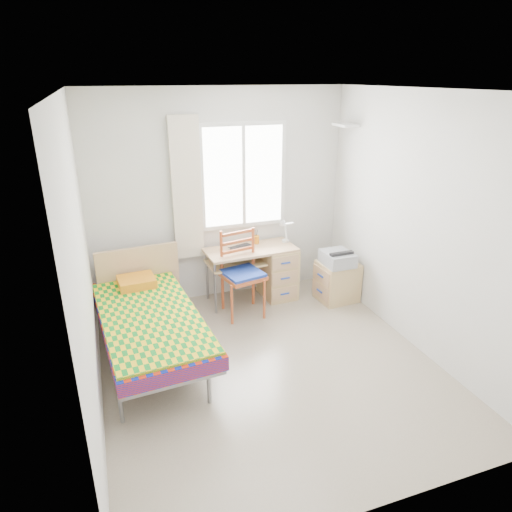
{
  "coord_description": "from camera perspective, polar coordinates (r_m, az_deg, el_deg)",
  "views": [
    {
      "loc": [
        -1.41,
        -3.58,
        2.71
      ],
      "look_at": [
        0.05,
        0.55,
        0.97
      ],
      "focal_mm": 32.0,
      "sensor_mm": 36.0,
      "label": 1
    }
  ],
  "objects": [
    {
      "name": "floor",
      "position": [
        4.7,
        1.71,
        -13.5
      ],
      "size": [
        3.5,
        3.5,
        0.0
      ],
      "primitive_type": "plane",
      "color": "#BCAD93",
      "rests_on": "ground"
    },
    {
      "name": "ceiling",
      "position": [
        3.84,
        2.17,
        20.05
      ],
      "size": [
        3.5,
        3.5,
        0.0
      ],
      "primitive_type": "plane",
      "rotation": [
        3.14,
        0.0,
        0.0
      ],
      "color": "white",
      "rests_on": "wall_back"
    },
    {
      "name": "wall_back",
      "position": [
        5.69,
        -4.53,
        7.28
      ],
      "size": [
        3.2,
        0.0,
        3.2
      ],
      "primitive_type": "plane",
      "rotation": [
        1.57,
        0.0,
        0.0
      ],
      "color": "silver",
      "rests_on": "ground"
    },
    {
      "name": "wall_left",
      "position": [
        3.85,
        -20.89,
        -1.29
      ],
      "size": [
        0.0,
        3.5,
        3.5
      ],
      "primitive_type": "plane",
      "rotation": [
        1.57,
        0.0,
        1.57
      ],
      "color": "silver",
      "rests_on": "ground"
    },
    {
      "name": "wall_right",
      "position": [
        4.88,
        19.75,
        3.61
      ],
      "size": [
        0.0,
        3.5,
        3.5
      ],
      "primitive_type": "plane",
      "rotation": [
        1.57,
        0.0,
        -1.57
      ],
      "color": "silver",
      "rests_on": "ground"
    },
    {
      "name": "window",
      "position": [
        5.69,
        -1.58,
        9.94
      ],
      "size": [
        1.1,
        0.04,
        1.3
      ],
      "color": "white",
      "rests_on": "wall_back"
    },
    {
      "name": "curtain",
      "position": [
        5.49,
        -8.65,
        8.21
      ],
      "size": [
        0.35,
        0.05,
        1.7
      ],
      "primitive_type": "cube",
      "color": "beige",
      "rests_on": "wall_back"
    },
    {
      "name": "floating_shelf",
      "position": [
        5.78,
        11.15,
        15.77
      ],
      "size": [
        0.2,
        0.32,
        0.03
      ],
      "primitive_type": "cube",
      "color": "white",
      "rests_on": "wall_right"
    },
    {
      "name": "bed",
      "position": [
        4.79,
        -13.22,
        -7.48
      ],
      "size": [
        1.09,
        2.06,
        0.86
      ],
      "rotation": [
        0.0,
        0.0,
        0.08
      ],
      "color": "gray",
      "rests_on": "floor"
    },
    {
      "name": "desk",
      "position": [
        5.87,
        2.05,
        -1.65
      ],
      "size": [
        1.15,
        0.58,
        0.7
      ],
      "rotation": [
        0.0,
        0.0,
        0.06
      ],
      "color": "tan",
      "rests_on": "floor"
    },
    {
      "name": "chair",
      "position": [
        5.41,
        -1.77,
        -1.57
      ],
      "size": [
        0.52,
        0.52,
        1.03
      ],
      "rotation": [
        0.0,
        0.0,
        0.21
      ],
      "color": "#AD5121",
      "rests_on": "floor"
    },
    {
      "name": "cabinet",
      "position": [
        5.92,
        10.09,
        -3.13
      ],
      "size": [
        0.5,
        0.45,
        0.51
      ],
      "rotation": [
        0.0,
        0.0,
        0.07
      ],
      "color": "tan",
      "rests_on": "floor"
    },
    {
      "name": "printer",
      "position": [
        5.74,
        10.16,
        -0.23
      ],
      "size": [
        0.35,
        0.4,
        0.17
      ],
      "rotation": [
        0.0,
        0.0,
        0.02
      ],
      "color": "gray",
      "rests_on": "cabinet"
    },
    {
      "name": "laptop",
      "position": [
        5.65,
        -1.74,
        1.02
      ],
      "size": [
        0.34,
        0.27,
        0.02
      ],
      "primitive_type": "imported",
      "rotation": [
        0.0,
        0.0,
        0.32
      ],
      "color": "black",
      "rests_on": "desk"
    },
    {
      "name": "pen_cup",
      "position": [
        5.83,
        -0.0,
        2.07
      ],
      "size": [
        0.1,
        0.1,
        0.1
      ],
      "primitive_type": "cylinder",
      "rotation": [
        0.0,
        0.0,
        0.38
      ],
      "color": "orange",
      "rests_on": "desk"
    },
    {
      "name": "task_lamp",
      "position": [
        5.72,
        3.65,
        3.42
      ],
      "size": [
        0.21,
        0.3,
        0.35
      ],
      "rotation": [
        0.0,
        0.0,
        0.29
      ],
      "color": "white",
      "rests_on": "desk"
    },
    {
      "name": "book",
      "position": [
        5.67,
        -2.63,
        -0.28
      ],
      "size": [
        0.18,
        0.22,
        0.02
      ],
      "primitive_type": "imported",
      "rotation": [
        0.0,
        0.0,
        0.15
      ],
      "color": "gray",
      "rests_on": "desk"
    }
  ]
}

